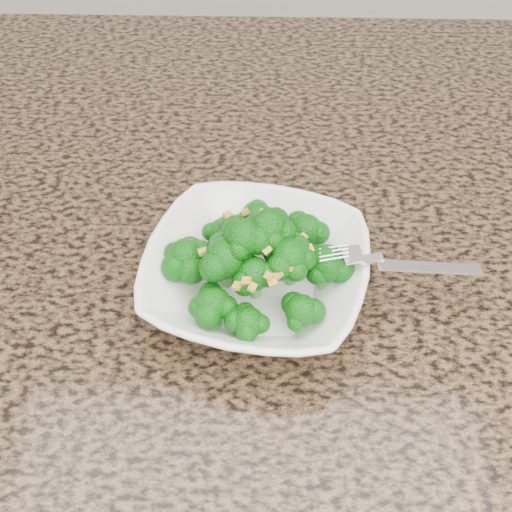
# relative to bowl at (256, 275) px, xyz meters

# --- Properties ---
(cabinet) EXTENTS (1.55, 0.95, 0.87)m
(cabinet) POSITION_rel_bowl_xyz_m (-0.03, 0.03, -0.49)
(cabinet) COLOR #331E15
(cabinet) RESTS_ON ground
(granite_counter) EXTENTS (1.64, 1.04, 0.03)m
(granite_counter) POSITION_rel_bowl_xyz_m (-0.03, 0.03, -0.04)
(granite_counter) COLOR brown
(granite_counter) RESTS_ON cabinet
(bowl) EXTENTS (0.24, 0.24, 0.05)m
(bowl) POSITION_rel_bowl_xyz_m (0.00, 0.00, 0.00)
(bowl) COLOR white
(bowl) RESTS_ON granite_counter
(broccoli_pile) EXTENTS (0.18, 0.18, 0.06)m
(broccoli_pile) POSITION_rel_bowl_xyz_m (0.00, 0.00, 0.06)
(broccoli_pile) COLOR #0B640B
(broccoli_pile) RESTS_ON bowl
(garlic_topping) EXTENTS (0.11, 0.11, 0.01)m
(garlic_topping) POSITION_rel_bowl_xyz_m (0.00, 0.00, 0.09)
(garlic_topping) COLOR gold
(garlic_topping) RESTS_ON broccoli_pile
(fork) EXTENTS (0.17, 0.05, 0.01)m
(fork) POSITION_rel_bowl_xyz_m (0.11, -0.01, 0.03)
(fork) COLOR silver
(fork) RESTS_ON bowl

